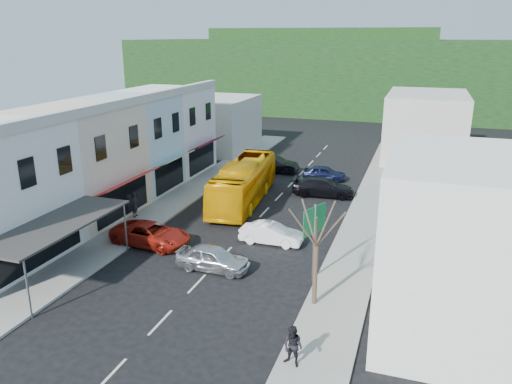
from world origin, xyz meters
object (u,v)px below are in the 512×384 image
(bus, at_px, (244,184))
(pedestrian_left, at_px, (135,205))
(traffic_signal, at_px, (383,132))
(pedestrian_right, at_px, (293,347))
(street_tree, at_px, (316,246))
(direction_sign, at_px, (314,243))
(car_silver, at_px, (213,258))
(car_white, at_px, (271,233))
(car_red, at_px, (151,234))

(bus, relative_size, pedestrian_left, 6.82)
(bus, relative_size, traffic_signal, 2.45)
(pedestrian_right, distance_m, traffic_signal, 40.46)
(bus, height_order, street_tree, street_tree)
(direction_sign, xyz_separation_m, traffic_signal, (0.80, 32.70, 0.19))
(pedestrian_left, relative_size, street_tree, 0.27)
(car_silver, xyz_separation_m, pedestrian_left, (-8.65, 5.89, 0.30))
(pedestrian_left, height_order, direction_sign, direction_sign)
(car_white, height_order, car_red, same)
(bus, height_order, car_red, bus)
(car_white, relative_size, pedestrian_left, 2.59)
(bus, xyz_separation_m, direction_sign, (8.08, -11.31, 0.63))
(pedestrian_left, xyz_separation_m, street_tree, (14.97, -7.94, 2.20))
(car_silver, relative_size, traffic_signal, 0.93)
(street_tree, bearing_deg, car_white, 122.32)
(pedestrian_left, distance_m, direction_sign, 15.29)
(bus, xyz_separation_m, traffic_signal, (8.88, 21.40, 0.82))
(car_silver, distance_m, street_tree, 7.09)
(car_white, xyz_separation_m, street_tree, (4.27, -6.76, 2.50))
(street_tree, bearing_deg, bus, 122.03)
(bus, relative_size, car_silver, 2.64)
(bus, bearing_deg, pedestrian_right, -70.04)
(car_silver, distance_m, direction_sign, 5.87)
(pedestrian_left, bearing_deg, car_white, -106.31)
(car_red, relative_size, traffic_signal, 0.97)
(street_tree, bearing_deg, car_red, 160.37)
(traffic_signal, bearing_deg, car_red, 83.48)
(direction_sign, distance_m, street_tree, 2.94)
(car_silver, height_order, pedestrian_left, pedestrian_left)
(car_silver, distance_m, car_red, 5.54)
(bus, relative_size, car_white, 2.64)
(direction_sign, bearing_deg, car_silver, -150.55)
(pedestrian_left, bearing_deg, car_red, -147.73)
(car_red, bearing_deg, pedestrian_left, 46.94)
(car_white, height_order, pedestrian_left, pedestrian_left)
(car_silver, height_order, street_tree, street_tree)
(car_white, height_order, street_tree, street_tree)
(traffic_signal, bearing_deg, bus, 81.28)
(car_white, relative_size, direction_sign, 1.01)
(pedestrian_right, bearing_deg, car_red, 157.45)
(street_tree, relative_size, traffic_signal, 1.35)
(car_red, relative_size, pedestrian_left, 2.71)
(car_red, xyz_separation_m, traffic_signal, (11.60, 31.29, 1.67))
(car_white, xyz_separation_m, pedestrian_left, (-10.69, 1.19, 0.30))
(car_white, height_order, pedestrian_right, pedestrian_right)
(car_white, distance_m, pedestrian_left, 10.76)
(car_red, bearing_deg, car_white, -64.96)
(pedestrian_left, relative_size, traffic_signal, 0.36)
(car_white, distance_m, traffic_signal, 29.01)
(car_silver, xyz_separation_m, car_white, (2.04, 4.70, 0.00))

